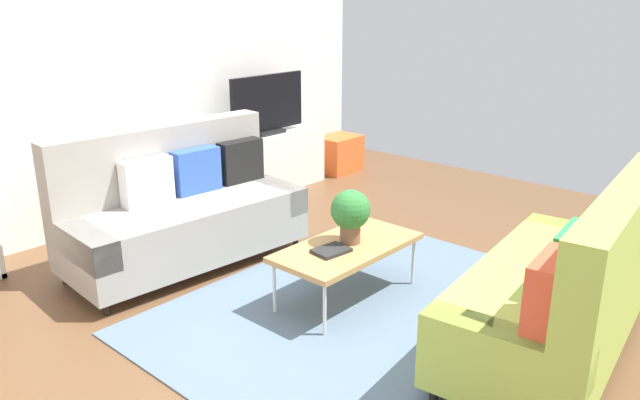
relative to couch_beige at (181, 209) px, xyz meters
The scene contains 13 objects.
ground_plane 1.62m from the couch_beige, 81.67° to the right, with size 7.68×7.68×0.00m, color brown.
wall_far 1.63m from the couch_beige, 79.89° to the left, with size 6.40×0.12×2.90m, color white.
area_rug 1.71m from the couch_beige, 78.43° to the right, with size 2.90×2.20×0.01m, color slate.
couch_beige is the anchor object (origin of this frame).
couch_green 2.92m from the couch_beige, 76.69° to the right, with size 1.99×1.06×1.10m.
coffee_table 1.47m from the couch_beige, 74.96° to the right, with size 1.10×0.56×0.42m.
tv_console 2.05m from the couch_beige, 26.77° to the left, with size 1.40×0.44×0.64m, color silver.
tv 2.10m from the couch_beige, 26.27° to the left, with size 1.00×0.20×0.64m.
storage_trunk 3.05m from the couch_beige, 15.69° to the left, with size 0.52×0.40×0.44m, color orange.
potted_plant 1.48m from the couch_beige, 73.03° to the right, with size 0.28×0.28×0.39m.
table_book_0 1.44m from the couch_beige, 81.81° to the right, with size 0.24×0.18×0.03m, color #262626.
vase_0 1.61m from the couch_beige, 37.92° to the left, with size 0.12×0.12×0.17m, color #33B29E.
bottle_0 1.70m from the couch_beige, 31.76° to the left, with size 0.04×0.04×0.21m, color #262626.
Camera 1 is at (-3.00, -2.47, 2.11)m, focal length 35.07 mm.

